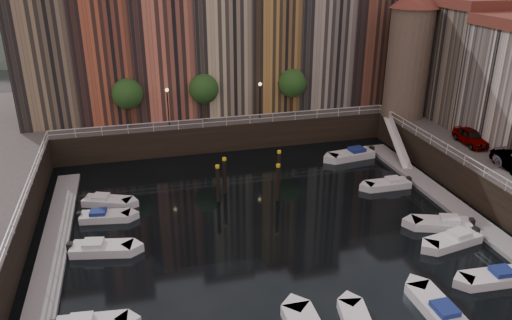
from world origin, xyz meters
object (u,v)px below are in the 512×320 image
object	(u,v)px
boat_left_2	(101,248)
car_a	(471,138)
corner_tower	(409,52)
mooring_pilings	(250,178)
gangway	(397,140)
car_b	(512,163)

from	to	relation	value
boat_left_2	car_a	size ratio (longest dim) A/B	1.06
corner_tower	mooring_pilings	bearing A→B (deg)	-154.99
gangway	boat_left_2	size ratio (longest dim) A/B	1.75
corner_tower	car_b	bearing A→B (deg)	-85.81
gangway	mooring_pilings	xyz separation A→B (m)	(-17.17, -4.86, -0.27)
gangway	car_a	distance (m)	7.40
corner_tower	gangway	size ratio (longest dim) A/B	1.66
boat_left_2	car_b	size ratio (longest dim) A/B	1.13
corner_tower	gangway	world-z (taller)	corner_tower
boat_left_2	mooring_pilings	bearing A→B (deg)	37.94
mooring_pilings	car_a	distance (m)	21.78
mooring_pilings	car_a	size ratio (longest dim) A/B	1.43
boat_left_2	car_a	world-z (taller)	car_a
car_a	car_b	xyz separation A→B (m)	(-0.41, -6.05, -0.07)
car_b	boat_left_2	bearing A→B (deg)	-175.09
corner_tower	boat_left_2	xyz separation A→B (m)	(-32.84, -15.75, -9.83)
gangway	car_a	bearing A→B (deg)	-51.12
corner_tower	car_a	xyz separation A→B (m)	(1.59, -10.07, -6.43)
mooring_pilings	car_a	world-z (taller)	car_a
gangway	mooring_pilings	distance (m)	17.85
gangway	car_a	size ratio (longest dim) A/B	1.85
gangway	car_a	xyz separation A→B (m)	(4.49, -5.57, 1.85)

